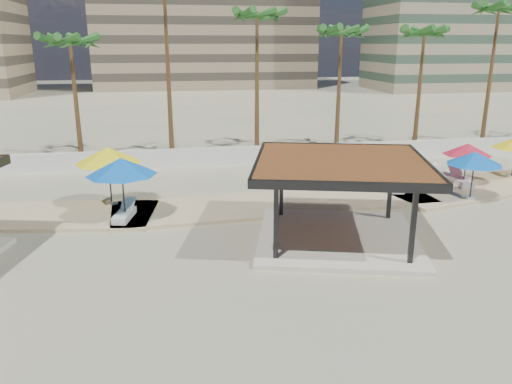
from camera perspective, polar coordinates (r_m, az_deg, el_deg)
ground at (r=18.16m, az=0.99°, el=-8.68°), size 200.00×200.00×0.00m
promenade at (r=25.52m, az=2.13°, el=-0.94°), size 44.45×7.97×0.24m
boundary_wall at (r=33.05m, az=-4.30°, el=4.08°), size 56.00×0.30×1.20m
building_mid at (r=94.60m, az=-6.03°, el=20.51°), size 38.00×16.00×30.40m
pavilion_central at (r=20.22m, az=9.53°, el=-0.09°), size 8.20×8.20×3.39m
umbrella_b at (r=24.96m, az=-16.59°, el=4.02°), size 3.18×3.18×2.82m
umbrella_c at (r=29.75m, az=23.02°, el=4.51°), size 3.21×3.21×2.34m
umbrella_d at (r=27.06m, az=23.73°, el=3.52°), size 3.13×3.13×2.44m
umbrella_f at (r=22.61m, az=-15.14°, el=2.81°), size 3.44×3.44×2.80m
lounger_a at (r=23.27m, az=-14.80°, el=-2.50°), size 1.00×2.00×0.73m
lounger_b at (r=28.09m, az=15.23°, el=0.83°), size 1.10×2.41×0.88m
lounger_c at (r=30.75m, az=21.21°, el=1.61°), size 1.79×2.29×0.85m
lounger_d at (r=30.26m, az=22.32°, el=1.25°), size 1.00×2.26×0.82m
palm_c at (r=34.70m, az=-20.47°, el=15.39°), size 3.00×3.00×8.74m
palm_d at (r=35.10m, az=-10.40°, el=20.68°), size 3.00×3.00×11.72m
palm_e at (r=35.08m, az=0.11°, el=18.93°), size 3.00×3.00×10.40m
palm_f at (r=36.78m, az=9.73°, el=17.08°), size 3.00×3.00×9.35m
palm_g at (r=38.82m, az=18.67°, el=16.41°), size 3.00×3.00×9.33m
palm_h at (r=42.50m, az=25.97°, el=17.77°), size 3.00×3.00×11.05m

